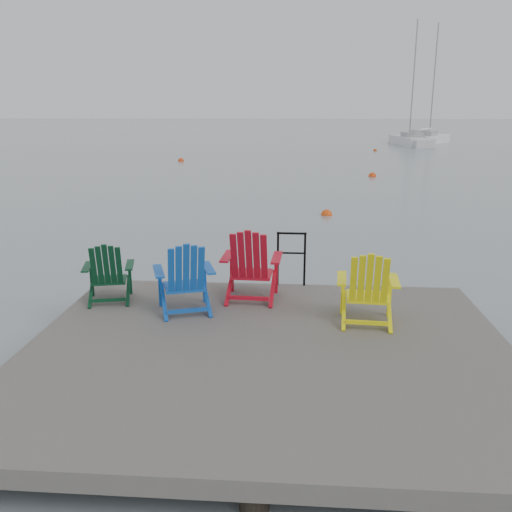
# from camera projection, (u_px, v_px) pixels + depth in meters

# --- Properties ---
(ground) EXTENTS (400.00, 400.00, 0.00)m
(ground) POSITION_uv_depth(u_px,v_px,m) (268.00, 384.00, 6.78)
(ground) COLOR gray
(ground) RESTS_ON ground
(dock) EXTENTS (6.00, 5.00, 1.40)m
(dock) POSITION_uv_depth(u_px,v_px,m) (268.00, 358.00, 6.69)
(dock) COLOR #322F2C
(dock) RESTS_ON ground
(handrail) EXTENTS (0.48, 0.04, 0.90)m
(handrail) POSITION_uv_depth(u_px,v_px,m) (291.00, 254.00, 8.85)
(handrail) COLOR black
(handrail) RESTS_ON dock
(chair_green) EXTENTS (0.85, 0.80, 0.93)m
(chair_green) POSITION_uv_depth(u_px,v_px,m) (108.00, 272.00, 8.11)
(chair_green) COLOR #09351C
(chair_green) RESTS_ON dock
(chair_blue) EXTENTS (0.99, 0.95, 1.05)m
(chair_blue) POSITION_uv_depth(u_px,v_px,m) (185.00, 277.00, 7.66)
(chair_blue) COLOR #114DB0
(chair_blue) RESTS_ON dock
(chair_red) EXTENTS (0.92, 0.86, 1.12)m
(chair_red) POSITION_uv_depth(u_px,v_px,m) (251.00, 264.00, 8.16)
(chair_red) COLOR red
(chair_red) RESTS_ON dock
(chair_yellow) EXTENTS (0.87, 0.81, 1.03)m
(chair_yellow) POSITION_uv_depth(u_px,v_px,m) (368.00, 287.00, 7.24)
(chair_yellow) COLOR #F5ED0D
(chair_yellow) RESTS_ON dock
(sailboat_near) EXTENTS (2.82, 8.56, 11.63)m
(sailboat_near) POSITION_uv_depth(u_px,v_px,m) (410.00, 141.00, 51.99)
(sailboat_near) COLOR silver
(sailboat_near) RESTS_ON ground
(sailboat_mid) EXTENTS (5.99, 8.45, 11.65)m
(sailboat_mid) POSITION_uv_depth(u_px,v_px,m) (428.00, 140.00, 54.34)
(sailboat_mid) COLOR white
(sailboat_mid) RESTS_ON ground
(buoy_a) EXTENTS (0.37, 0.37, 0.37)m
(buoy_a) POSITION_uv_depth(u_px,v_px,m) (327.00, 215.00, 17.60)
(buoy_a) COLOR #EA480D
(buoy_a) RESTS_ON ground
(buoy_b) EXTENTS (0.41, 0.41, 0.41)m
(buoy_b) POSITION_uv_depth(u_px,v_px,m) (181.00, 161.00, 35.93)
(buoy_b) COLOR red
(buoy_b) RESTS_ON ground
(buoy_c) EXTENTS (0.40, 0.40, 0.40)m
(buoy_c) POSITION_uv_depth(u_px,v_px,m) (372.00, 176.00, 27.73)
(buoy_c) COLOR #E73F0D
(buoy_c) RESTS_ON ground
(buoy_d) EXTENTS (0.32, 0.32, 0.32)m
(buoy_d) POSITION_uv_depth(u_px,v_px,m) (375.00, 151.00, 44.79)
(buoy_d) COLOR #C03C0B
(buoy_d) RESTS_ON ground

